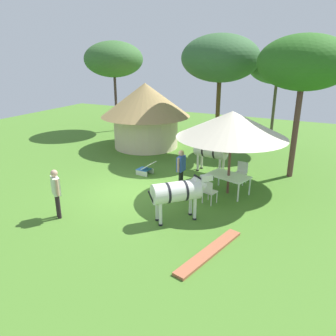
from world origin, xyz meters
TOP-DOWN VIEW (x-y plane):
  - ground_plane at (0.00, 0.00)m, footprint 36.00×36.00m
  - thatched_hut at (-2.93, 5.91)m, footprint 5.04×5.04m
  - shade_umbrella at (3.30, 1.44)m, footprint 4.11×4.11m
  - patio_dining_table at (3.30, 1.44)m, footprint 1.75×1.35m
  - patio_chair_near_lawn at (3.49, 2.73)m, footprint 0.50×0.48m
  - patio_chair_west_end at (2.94, 0.18)m, footprint 0.54×0.52m
  - guest_beside_umbrella at (1.54, 0.87)m, footprint 0.23×0.60m
  - standing_watcher at (-1.18, -3.00)m, footprint 0.52×0.42m
  - striped_lounge_chair at (-0.63, 1.85)m, footprint 0.85×0.61m
  - zebra_nearest_camera at (1.93, 3.44)m, footprint 2.13×0.86m
  - zebra_by_umbrella at (2.44, -1.41)m, footprint 1.73×1.75m
  - acacia_tree_far_lawn at (3.65, 8.60)m, footprint 3.10×3.10m
  - acacia_tree_right_background at (5.24, 4.50)m, footprint 3.70×3.70m
  - acacia_tree_behind_hut at (-6.89, 8.70)m, footprint 3.88×3.88m
  - acacia_tree_left_background at (1.20, 6.28)m, footprint 3.89×3.89m
  - brick_patio_kerb at (4.03, -2.76)m, footprint 1.03×2.80m

SIDE VIEW (x-z plane):
  - ground_plane at x=0.00m, z-range 0.00..0.00m
  - brick_patio_kerb at x=4.03m, z-range 0.00..0.08m
  - striped_lounge_chair at x=-0.63m, z-range -0.06..0.57m
  - patio_chair_near_lawn at x=3.49m, z-range 0.07..0.97m
  - patio_chair_west_end at x=2.94m, z-range 0.07..0.97m
  - patio_dining_table at x=3.30m, z-range 0.30..1.04m
  - zebra_by_umbrella at x=2.44m, z-range 0.23..1.75m
  - guest_beside_umbrella at x=1.54m, z-range 0.17..1.84m
  - standing_watcher at x=-1.18m, z-range 0.17..1.85m
  - zebra_nearest_camera at x=1.93m, z-range 0.24..1.80m
  - thatched_hut at x=-2.93m, z-range 0.28..3.92m
  - shade_umbrella at x=3.30m, z-range 1.12..4.34m
  - acacia_tree_far_lawn at x=3.65m, z-range 1.78..7.24m
  - acacia_tree_behind_hut at x=-6.89m, z-range 1.81..7.78m
  - acacia_tree_right_background at x=5.24m, z-range 1.84..7.78m
  - acacia_tree_left_background at x=1.20m, z-range 1.88..7.99m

